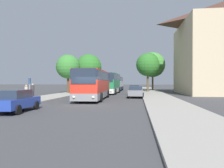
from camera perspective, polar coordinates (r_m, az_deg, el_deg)
ground_plane at (r=20.30m, az=-5.75°, el=-5.25°), size 300.00×300.00×0.00m
sidewalk_left at (r=22.84m, az=-23.22°, el=-4.46°), size 4.00×120.00×0.15m
sidewalk_right at (r=20.01m, az=14.32°, el=-5.14°), size 4.00×120.00×0.15m
bus_front at (r=25.40m, az=-4.81°, el=-0.05°), size 3.09×11.18×3.34m
bus_middle at (r=38.20m, az=-0.51°, el=0.28°), size 2.97×10.61×3.51m
bus_rear at (r=50.63m, az=1.20°, el=0.25°), size 2.77×10.55×3.35m
parked_car_left_curb at (r=16.32m, az=-24.06°, el=-3.96°), size 2.14×4.38×1.51m
parked_car_right_near at (r=28.42m, az=6.25°, el=-2.02°), size 2.13×4.06×1.49m
parked_car_right_far at (r=36.83m, az=5.85°, el=-1.40°), size 1.98×4.34×1.54m
bus_stop_sign at (r=23.94m, az=-20.72°, el=-0.52°), size 0.08×0.45×2.36m
pedestrian_waiting_near at (r=26.69m, az=-20.00°, el=-1.73°), size 0.36×0.36×1.70m
pedestrian_waiting_far at (r=25.48m, az=-21.48°, el=-1.96°), size 0.36×0.36×1.60m
tree_left_near at (r=47.36m, az=-6.11°, el=4.42°), size 5.54×5.54×7.88m
tree_left_far at (r=38.72m, az=-11.39°, el=4.44°), size 4.17×4.17×6.64m
tree_right_near at (r=44.30m, az=9.33°, el=5.00°), size 4.66×4.66×7.70m
tree_right_mid at (r=51.72m, az=10.57°, el=4.97°), size 5.78×5.78×8.80m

